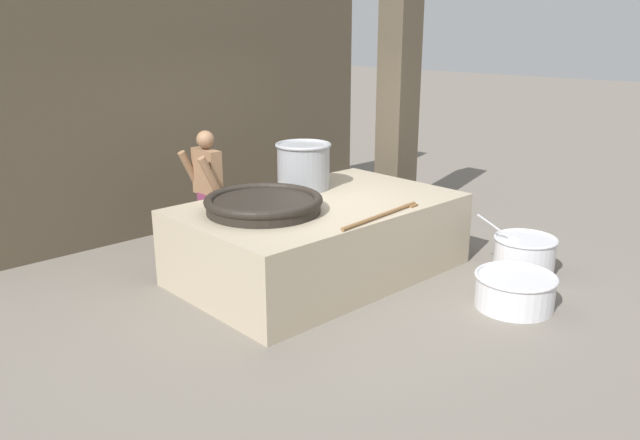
% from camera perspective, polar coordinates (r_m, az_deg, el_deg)
% --- Properties ---
extents(ground_plane, '(60.00, 60.00, 0.00)m').
position_cam_1_polar(ground_plane, '(7.05, 0.00, -4.86)').
color(ground_plane, slate).
extents(back_wall, '(6.14, 0.24, 3.42)m').
position_cam_1_polar(back_wall, '(8.71, -12.21, 10.61)').
color(back_wall, '#4C4233').
rests_on(back_wall, ground_plane).
extents(support_pillar, '(0.43, 0.43, 3.42)m').
position_cam_1_polar(support_pillar, '(8.81, 7.15, 10.93)').
color(support_pillar, '#4C4233').
rests_on(support_pillar, ground_plane).
extents(hearth_platform, '(3.02, 1.89, 0.83)m').
position_cam_1_polar(hearth_platform, '(6.91, 0.00, -1.65)').
color(hearth_platform, tan).
rests_on(hearth_platform, ground_plane).
extents(giant_wok_near, '(1.22, 1.22, 0.17)m').
position_cam_1_polar(giant_wok_near, '(6.41, -5.18, 1.53)').
color(giant_wok_near, black).
rests_on(giant_wok_near, hearth_platform).
extents(stock_pot, '(0.65, 0.65, 0.54)m').
position_cam_1_polar(stock_pot, '(7.31, -1.53, 5.06)').
color(stock_pot, gray).
rests_on(stock_pot, hearth_platform).
extents(stirring_paddle, '(1.22, 0.19, 0.04)m').
position_cam_1_polar(stirring_paddle, '(6.29, 5.90, 0.52)').
color(stirring_paddle, brown).
rests_on(stirring_paddle, hearth_platform).
extents(cook, '(0.36, 0.55, 1.51)m').
position_cam_1_polar(cook, '(7.54, -10.26, 2.84)').
color(cook, '#8C6647').
rests_on(cook, ground_plane).
extents(prep_bowl_vegetables, '(0.74, 0.75, 0.70)m').
position_cam_1_polar(prep_bowl_vegetables, '(7.30, 18.17, -2.97)').
color(prep_bowl_vegetables, silver).
rests_on(prep_bowl_vegetables, ground_plane).
extents(prep_bowl_meat, '(0.80, 0.80, 0.34)m').
position_cam_1_polar(prep_bowl_meat, '(6.45, 17.39, -6.06)').
color(prep_bowl_meat, silver).
rests_on(prep_bowl_meat, ground_plane).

